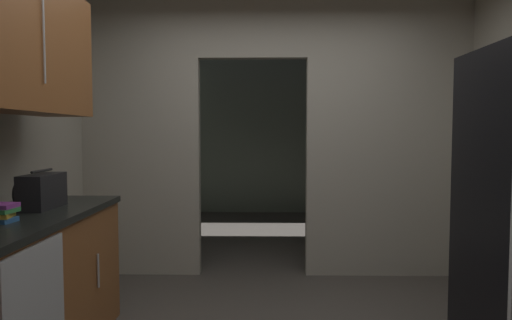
% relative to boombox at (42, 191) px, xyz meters
% --- Properties ---
extents(kitchen_partition, '(3.66, 0.12, 2.70)m').
position_rel_boombox_xyz_m(kitchen_partition, '(1.53, 1.58, 0.43)').
color(kitchen_partition, '#ADA899').
rests_on(kitchen_partition, ground).
extents(adjoining_room_shell, '(3.66, 3.50, 2.70)m').
position_rel_boombox_xyz_m(adjoining_room_shell, '(1.47, 3.90, 0.35)').
color(adjoining_room_shell, gray).
rests_on(adjoining_room_shell, ground).
extents(lower_cabinet_run, '(0.66, 1.61, 0.90)m').
position_rel_boombox_xyz_m(lower_cabinet_run, '(-0.03, -0.24, -0.55)').
color(lower_cabinet_run, brown).
rests_on(lower_cabinet_run, ground).
extents(upper_cabinet_counterside, '(0.36, 1.45, 0.79)m').
position_rel_boombox_xyz_m(upper_cabinet_counterside, '(-0.03, -0.24, 0.87)').
color(upper_cabinet_counterside, brown).
extents(boombox, '(0.17, 0.36, 0.24)m').
position_rel_boombox_xyz_m(boombox, '(0.00, 0.00, 0.00)').
color(boombox, black).
rests_on(boombox, lower_cabinet_run).
extents(book_stack, '(0.14, 0.15, 0.10)m').
position_rel_boombox_xyz_m(book_stack, '(0.01, -0.44, -0.05)').
color(book_stack, '#2D609E').
rests_on(book_stack, lower_cabinet_run).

